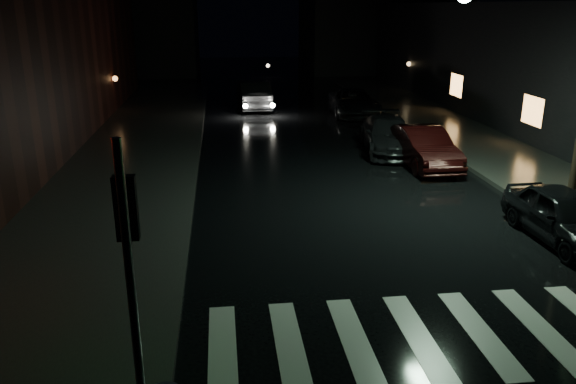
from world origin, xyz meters
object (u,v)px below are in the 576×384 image
object	(u,v)px
parked_car_d	(354,103)
oncoming_car	(254,95)
parked_car_c	(388,135)
parked_car_a	(564,216)
parked_car_b	(423,147)

from	to	relation	value
parked_car_d	oncoming_car	distance (m)	6.06
parked_car_c	parked_car_a	bearing A→B (deg)	-71.88
oncoming_car	parked_car_c	bearing A→B (deg)	111.83
parked_car_c	oncoming_car	xyz separation A→B (m)	(-4.93, 10.94, 0.10)
parked_car_a	parked_car_c	bearing A→B (deg)	99.19
parked_car_a	oncoming_car	world-z (taller)	oncoming_car
parked_car_a	parked_car_c	xyz separation A→B (m)	(-1.80, 9.71, 0.03)
parked_car_c	oncoming_car	distance (m)	12.00
parked_car_c	parked_car_d	distance (m)	8.15
parked_car_c	parked_car_b	bearing A→B (deg)	-66.73
parked_car_d	parked_car_a	bearing A→B (deg)	-82.55
parked_car_c	oncoming_car	bearing A→B (deg)	121.86
parked_car_a	parked_car_b	xyz separation A→B (m)	(-1.14, 7.34, 0.05)
parked_car_b	oncoming_car	xyz separation A→B (m)	(-5.59, 13.30, 0.07)
parked_car_b	parked_car_c	distance (m)	2.45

